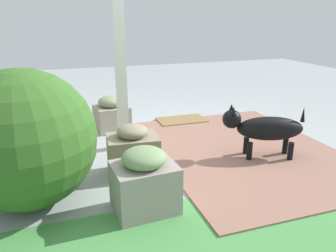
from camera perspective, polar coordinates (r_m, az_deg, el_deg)
ground_plane at (r=3.47m, az=-0.04°, el=-3.95°), size 12.00×12.00×0.00m
brick_path at (r=3.51m, az=13.09°, el=-4.01°), size 1.80×2.40×0.02m
porch_pillar at (r=3.27m, az=-8.56°, el=15.02°), size 0.10×0.10×2.27m
stone_planter_nearest at (r=4.04m, az=-9.81°, el=2.08°), size 0.43×0.42×0.42m
stone_planter_mid at (r=2.90m, az=-6.14°, el=-4.40°), size 0.46×0.36×0.45m
stone_planter_far at (r=2.34m, az=-4.12°, el=-9.70°), size 0.46×0.39×0.48m
round_shrub at (r=2.52m, az=-23.72°, el=-2.18°), size 1.01×1.01×1.01m
terracotta_pot_broad at (r=3.79m, az=-24.19°, el=-0.16°), size 0.32×0.32×0.38m
terracotta_pot_spiky at (r=3.54m, az=-16.78°, el=1.02°), size 0.30×0.30×0.65m
dog at (r=3.27m, az=16.46°, el=-0.33°), size 0.78×0.41×0.54m
doormat at (r=4.34m, az=2.42°, el=0.99°), size 0.64×0.38×0.03m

